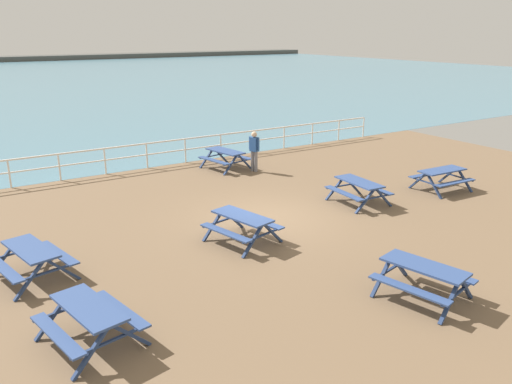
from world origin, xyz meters
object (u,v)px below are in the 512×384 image
at_px(picnic_table_far_left, 31,255).
at_px(picnic_table_far_right, 89,315).
at_px(picnic_table_seaward, 442,175).
at_px(visitor, 254,149).
at_px(picnic_table_corner, 242,222).
at_px(picnic_table_near_right, 359,187).
at_px(picnic_table_mid_centre, 225,155).
at_px(picnic_table_near_left, 424,273).

height_order(picnic_table_far_left, picnic_table_far_right, same).
relative_size(picnic_table_seaward, visitor, 1.13).
distance_m(picnic_table_seaward, picnic_table_corner, 8.55).
xyz_separation_m(picnic_table_far_left, picnic_table_far_right, (0.42, -3.36, 0.00)).
relative_size(picnic_table_far_left, visitor, 1.25).
bearing_deg(visitor, picnic_table_near_right, 79.63).
bearing_deg(picnic_table_seaward, picnic_table_mid_centre, 129.74).
xyz_separation_m(picnic_table_near_right, visitor, (-0.78, 5.33, 0.36)).
distance_m(picnic_table_near_left, visitor, 11.10).
bearing_deg(picnic_table_near_left, picnic_table_seaward, -67.36).
bearing_deg(picnic_table_near_left, picnic_table_near_right, -44.21).
xyz_separation_m(picnic_table_near_right, picnic_table_far_right, (-9.82, -3.32, 0.00)).
bearing_deg(picnic_table_corner, picnic_table_near_right, -95.00).
bearing_deg(picnic_table_far_right, picnic_table_seaward, -89.50).
distance_m(picnic_table_mid_centre, picnic_table_seaward, 8.58).
height_order(picnic_table_near_left, picnic_table_far_right, same).
bearing_deg(picnic_table_far_left, picnic_table_near_left, -140.53).
xyz_separation_m(picnic_table_near_left, picnic_table_far_right, (-6.54, 2.15, 0.00)).
height_order(picnic_table_far_right, picnic_table_corner, same).
xyz_separation_m(picnic_table_far_right, visitor, (9.04, 8.65, 0.36)).
height_order(picnic_table_seaward, visitor, visitor).
distance_m(picnic_table_far_left, picnic_table_far_right, 3.39).
relative_size(picnic_table_far_left, picnic_table_seaward, 1.10).
relative_size(picnic_table_far_right, visitor, 1.24).
relative_size(picnic_table_near_left, picnic_table_near_right, 1.11).
bearing_deg(picnic_table_near_left, picnic_table_corner, 6.45).
relative_size(picnic_table_far_right, picnic_table_seaward, 1.10).
distance_m(picnic_table_near_right, picnic_table_far_left, 10.25).
relative_size(picnic_table_far_left, picnic_table_corner, 0.99).
distance_m(picnic_table_far_right, picnic_table_seaward, 13.67).
bearing_deg(visitor, picnic_table_far_right, 25.08).
relative_size(picnic_table_corner, visitor, 1.26).
xyz_separation_m(picnic_table_near_right, picnic_table_seaward, (3.56, -0.52, 0.00)).
bearing_deg(picnic_table_seaward, picnic_table_near_left, -140.98).
xyz_separation_m(picnic_table_near_right, picnic_table_corner, (-4.99, -0.72, 0.00)).
relative_size(picnic_table_mid_centre, picnic_table_seaward, 1.09).
distance_m(picnic_table_far_left, picnic_table_corner, 5.31).
height_order(picnic_table_far_left, picnic_table_corner, same).
bearing_deg(picnic_table_corner, picnic_table_far_left, 68.54).
bearing_deg(picnic_table_near_right, picnic_table_far_right, 111.84).
distance_m(picnic_table_far_right, visitor, 12.52).
distance_m(picnic_table_near_right, visitor, 5.40).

